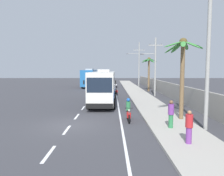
{
  "coord_description": "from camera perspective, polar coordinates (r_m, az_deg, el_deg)",
  "views": [
    {
      "loc": [
        2.82,
        -14.03,
        3.75
      ],
      "look_at": [
        2.81,
        9.59,
        1.7
      ],
      "focal_mm": 34.31,
      "sensor_mm": 36.0,
      "label": 1
    }
  ],
  "objects": [
    {
      "name": "motorcycle_trailing",
      "position": [
        31.91,
        1.18,
        -0.62
      ],
      "size": [
        0.56,
        1.96,
        1.58
      ],
      "color": "black",
      "rests_on": "ground"
    },
    {
      "name": "pedestrian_midwalk",
      "position": [
        11.2,
        19.86,
        -9.59
      ],
      "size": [
        0.36,
        0.36,
        1.64
      ],
      "rotation": [
        0.0,
        0.0,
        3.52
      ],
      "color": "#75388E",
      "rests_on": "sidewalk_kerb"
    },
    {
      "name": "ground_plane",
      "position": [
        14.79,
        -11.12,
        -9.82
      ],
      "size": [
        160.0,
        160.0,
        0.0
      ],
      "primitive_type": "plane",
      "color": "#3A3A3F"
    },
    {
      "name": "sidewalk_kerb",
      "position": [
        24.63,
        9.34,
        -3.7
      ],
      "size": [
        3.2,
        90.0,
        0.14
      ],
      "primitive_type": "cube",
      "color": "#A8A399",
      "rests_on": "ground"
    },
    {
      "name": "utility_pole_mid",
      "position": [
        30.59,
        11.32,
        5.99
      ],
      "size": [
        3.09,
        0.24,
        8.14
      ],
      "color": "#9E9E99",
      "rests_on": "ground"
    },
    {
      "name": "lane_markings",
      "position": [
        28.97,
        -1.33,
        -2.47
      ],
      "size": [
        3.61,
        71.0,
        0.01
      ],
      "color": "white",
      "rests_on": "ground"
    },
    {
      "name": "palm_nearest",
      "position": [
        16.29,
        18.28,
        6.71
      ],
      "size": [
        3.04,
        2.87,
        5.99
      ],
      "color": "brown",
      "rests_on": "ground"
    },
    {
      "name": "coach_bus_foreground",
      "position": [
        23.73,
        -2.28,
        0.62
      ],
      "size": [
        3.0,
        10.78,
        3.76
      ],
      "color": "silver",
      "rests_on": "ground"
    },
    {
      "name": "utility_pole_far",
      "position": [
        47.28,
        7.1,
        6.61
      ],
      "size": [
        4.01,
        0.24,
        9.64
      ],
      "color": "#9E9E99",
      "rests_on": "ground"
    },
    {
      "name": "pedestrian_near_kerb",
      "position": [
        13.79,
        15.46,
        -6.54
      ],
      "size": [
        0.36,
        0.36,
        1.72
      ],
      "rotation": [
        0.0,
        0.0,
        0.73
      ],
      "color": "#2D7A47",
      "rests_on": "sidewalk_kerb"
    },
    {
      "name": "boundary_wall",
      "position": [
        29.22,
        15.47,
        -0.66
      ],
      "size": [
        0.24,
        60.0,
        1.96
      ],
      "primitive_type": "cube",
      "color": "#9E998E",
      "rests_on": "ground"
    },
    {
      "name": "palm_second",
      "position": [
        37.36,
        9.81,
        5.4
      ],
      "size": [
        2.77,
        2.74,
        5.83
      ],
      "color": "brown",
      "rests_on": "ground"
    },
    {
      "name": "coach_bus_far_lane",
      "position": [
        46.64,
        -5.64,
        2.82
      ],
      "size": [
        3.39,
        11.52,
        3.9
      ],
      "color": "#2366A8",
      "rests_on": "ground"
    },
    {
      "name": "motorcycle_beside_bus",
      "position": [
        15.72,
        4.4,
        -6.34
      ],
      "size": [
        0.56,
        1.96,
        1.66
      ],
      "color": "black",
      "rests_on": "ground"
    },
    {
      "name": "utility_pole_nearest",
      "position": [
        14.42,
        24.36,
        10.77
      ],
      "size": [
        2.22,
        0.24,
        10.27
      ],
      "color": "#9E9E99",
      "rests_on": "ground"
    }
  ]
}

